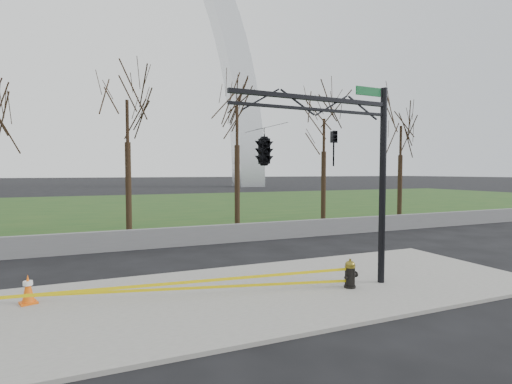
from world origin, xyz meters
name	(u,v)px	position (x,y,z in m)	size (l,w,h in m)	color
ground	(248,296)	(0.00, 0.00, 0.00)	(500.00, 500.00, 0.00)	black
sidewalk	(248,294)	(0.00, 0.00, 0.05)	(18.00, 6.00, 0.10)	gray
grass_strip	(137,207)	(0.00, 30.00, 0.03)	(120.00, 40.00, 0.06)	#1B4017
guardrail	(185,236)	(0.00, 8.00, 0.45)	(60.00, 0.30, 0.90)	#59595B
gateway_arch	(111,29)	(0.00, 75.00, 32.50)	(66.00, 6.00, 65.00)	silver
tree_row	(129,162)	(-2.17, 12.00, 4.03)	(41.66, 4.00, 8.07)	black
fire_hydrant	(350,274)	(2.94, -0.74, 0.49)	(0.53, 0.34, 0.85)	black
traffic_cone	(28,289)	(-5.55, 1.35, 0.48)	(0.50, 0.50, 0.76)	#EA5A0C
traffic_signal_mast	(290,147)	(0.91, -0.76, 4.15)	(5.10, 2.50, 6.00)	black
caution_tape	(184,286)	(-1.81, 0.03, 0.49)	(10.32, 2.09, 0.43)	yellow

